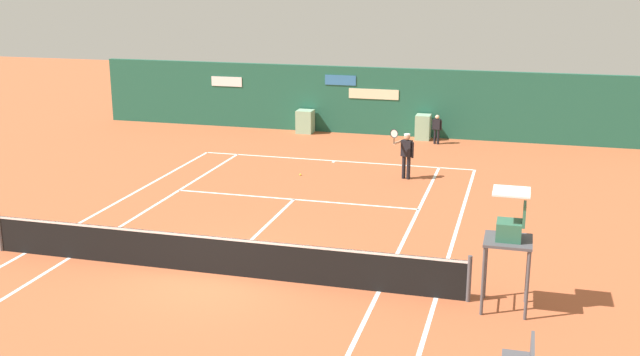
{
  "coord_description": "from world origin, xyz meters",
  "views": [
    {
      "loc": [
        6.92,
        -15.8,
        7.05
      ],
      "look_at": [
        0.89,
        6.3,
        0.8
      ],
      "focal_mm": 42.69,
      "sensor_mm": 36.0,
      "label": 1
    }
  ],
  "objects_px": {
    "player_on_baseline": "(406,152)",
    "ball_kid_centre_post": "(437,127)",
    "umpire_chair": "(509,234)",
    "tennis_ball_by_sideline": "(300,175)"
  },
  "relations": [
    {
      "from": "umpire_chair",
      "to": "tennis_ball_by_sideline",
      "type": "relative_size",
      "value": 39.02
    },
    {
      "from": "player_on_baseline",
      "to": "ball_kid_centre_post",
      "type": "bearing_deg",
      "value": -76.7
    },
    {
      "from": "umpire_chair",
      "to": "ball_kid_centre_post",
      "type": "xyz_separation_m",
      "value": [
        -3.37,
        15.85,
        -0.98
      ]
    },
    {
      "from": "umpire_chair",
      "to": "player_on_baseline",
      "type": "bearing_deg",
      "value": 20.6
    },
    {
      "from": "ball_kid_centre_post",
      "to": "tennis_ball_by_sideline",
      "type": "xyz_separation_m",
      "value": [
        -4.06,
        -6.42,
        -0.68
      ]
    },
    {
      "from": "ball_kid_centre_post",
      "to": "umpire_chair",
      "type": "bearing_deg",
      "value": 112.28
    },
    {
      "from": "umpire_chair",
      "to": "ball_kid_centre_post",
      "type": "distance_m",
      "value": 16.23
    },
    {
      "from": "umpire_chair",
      "to": "tennis_ball_by_sideline",
      "type": "bearing_deg",
      "value": 38.25
    },
    {
      "from": "ball_kid_centre_post",
      "to": "tennis_ball_by_sideline",
      "type": "distance_m",
      "value": 7.63
    },
    {
      "from": "player_on_baseline",
      "to": "tennis_ball_by_sideline",
      "type": "xyz_separation_m",
      "value": [
        -3.69,
        -0.54,
        -0.94
      ]
    }
  ]
}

